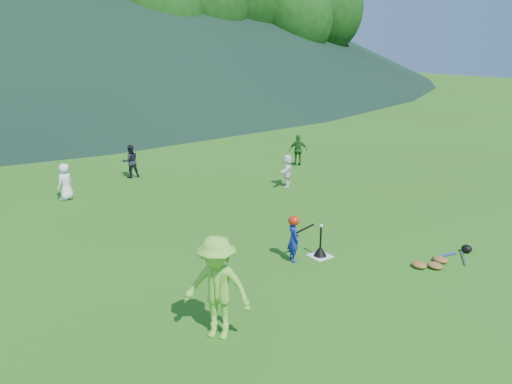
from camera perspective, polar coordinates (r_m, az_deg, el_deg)
ground at (r=11.42m, az=7.32°, el=-7.30°), size 120.00×120.00×0.00m
home_plate at (r=11.42m, az=7.32°, el=-7.26°), size 0.45×0.45×0.02m
baseball at (r=11.14m, az=7.46°, el=-3.84°), size 0.08×0.08×0.08m
batter_child at (r=10.95m, az=4.29°, el=-5.39°), size 0.34×0.43×1.02m
adult_coach at (r=8.12m, az=-4.46°, el=-10.87°), size 1.21×1.29×1.75m
fielder_a at (r=16.20m, az=-20.96°, el=1.10°), size 0.66×0.59×1.12m
fielder_b at (r=18.18m, az=-14.14°, el=3.43°), size 0.62×0.51×1.19m
fielder_c at (r=19.46m, az=4.85°, el=4.79°), size 0.76×0.60×1.21m
fielder_d at (r=16.57m, az=3.59°, el=2.45°), size 0.96×0.90×1.08m
batting_tee at (r=11.37m, az=7.34°, el=-6.71°), size 0.30×0.30×0.68m
batter_gear at (r=10.82m, az=4.45°, el=-3.35°), size 0.73×0.26×0.38m
equipment_pile at (r=11.72m, az=20.39°, el=-7.27°), size 1.80×0.74×0.19m
outfield_fence at (r=36.53m, az=-24.09°, el=9.18°), size 70.07×0.08×1.33m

